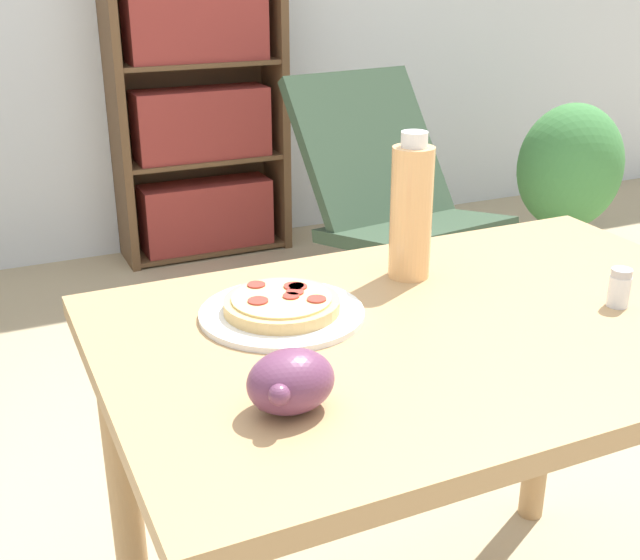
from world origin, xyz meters
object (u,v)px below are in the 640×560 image
(lounge_chair_far, at_px, (393,239))
(pizza_on_plate, at_px, (282,308))
(potted_plant_floor, at_px, (569,173))
(drink_bottle, at_px, (411,210))
(bookshelf, at_px, (200,119))
(salt_shaker, at_px, (619,288))
(grape_bunch, at_px, (290,381))

(lounge_chair_far, bearing_deg, pizza_on_plate, -133.47)
(potted_plant_floor, bearing_deg, lounge_chair_far, -169.12)
(drink_bottle, distance_m, lounge_chair_far, 1.66)
(bookshelf, bearing_deg, salt_shaker, -90.90)
(pizza_on_plate, xyz_separation_m, potted_plant_floor, (2.04, 1.62, -0.38))
(bookshelf, bearing_deg, grape_bunch, -104.13)
(pizza_on_plate, relative_size, potted_plant_floor, 0.38)
(pizza_on_plate, xyz_separation_m, drink_bottle, (0.28, 0.07, 0.11))
(grape_bunch, height_order, salt_shaker, grape_bunch)
(pizza_on_plate, height_order, salt_shaker, salt_shaker)
(drink_bottle, bearing_deg, potted_plant_floor, 41.33)
(salt_shaker, bearing_deg, bookshelf, 89.10)
(salt_shaker, bearing_deg, pizza_on_plate, 159.61)
(drink_bottle, bearing_deg, salt_shaker, -46.65)
(salt_shaker, distance_m, potted_plant_floor, 2.40)
(pizza_on_plate, bearing_deg, bookshelf, 76.56)
(salt_shaker, distance_m, lounge_chair_far, 1.77)
(potted_plant_floor, bearing_deg, grape_bunch, -138.53)
(lounge_chair_far, distance_m, potted_plant_floor, 1.03)
(drink_bottle, xyz_separation_m, potted_plant_floor, (1.77, 1.55, -0.49))
(pizza_on_plate, bearing_deg, lounge_chair_far, 54.11)
(pizza_on_plate, bearing_deg, grape_bunch, -109.95)
(pizza_on_plate, height_order, drink_bottle, drink_bottle)
(drink_bottle, relative_size, salt_shaker, 4.02)
(pizza_on_plate, bearing_deg, drink_bottle, 13.74)
(pizza_on_plate, bearing_deg, potted_plant_floor, 38.43)
(grape_bunch, xyz_separation_m, lounge_chair_far, (1.13, 1.70, -0.51))
(salt_shaker, bearing_deg, potted_plant_floor, 50.09)
(lounge_chair_far, distance_m, bookshelf, 1.10)
(pizza_on_plate, relative_size, drink_bottle, 1.02)
(salt_shaker, xyz_separation_m, lounge_chair_far, (0.51, 1.62, -0.50))
(drink_bottle, bearing_deg, pizza_on_plate, -166.26)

